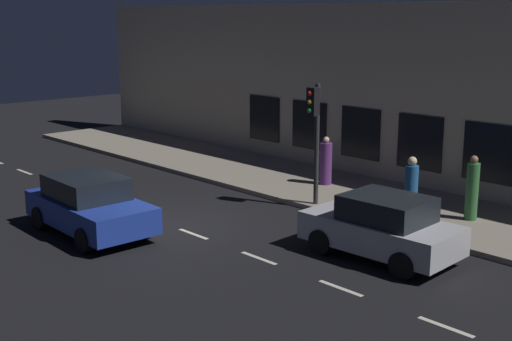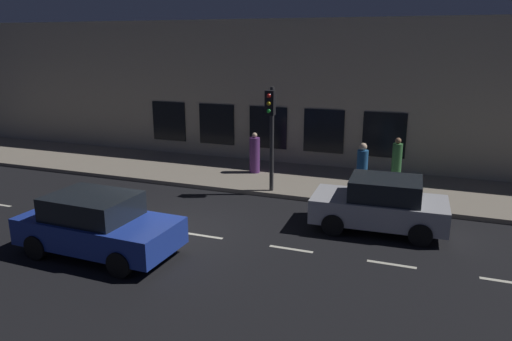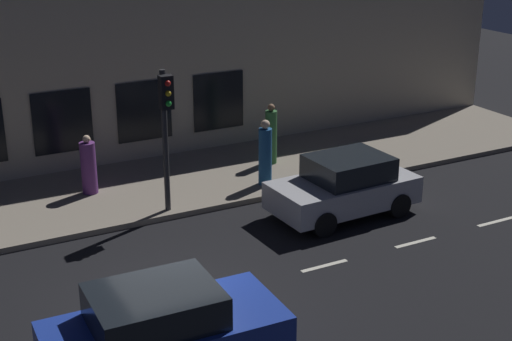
{
  "view_description": "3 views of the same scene",
  "coord_description": "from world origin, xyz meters",
  "views": [
    {
      "loc": [
        -10.89,
        -15.07,
        5.82
      ],
      "look_at": [
        1.97,
        -1.4,
        1.54
      ],
      "focal_mm": 47.76,
      "sensor_mm": 36.0,
      "label": 1
    },
    {
      "loc": [
        -11.47,
        -6.89,
        5.36
      ],
      "look_at": [
        1.43,
        -2.07,
        1.67
      ],
      "focal_mm": 33.92,
      "sensor_mm": 36.0,
      "label": 2
    },
    {
      "loc": [
        -12.64,
        4.86,
        7.82
      ],
      "look_at": [
        1.32,
        -2.55,
        2.04
      ],
      "focal_mm": 52.73,
      "sensor_mm": 36.0,
      "label": 3
    }
  ],
  "objects": [
    {
      "name": "ground_plane",
      "position": [
        0.0,
        0.0,
        0.0
      ],
      "size": [
        60.0,
        60.0,
        0.0
      ],
      "primitive_type": "plane",
      "color": "black"
    },
    {
      "name": "parked_car_0",
      "position": [
        -1.98,
        1.02,
        0.79
      ],
      "size": [
        2.09,
        4.21,
        1.58
      ],
      "rotation": [
        0.0,
        0.0,
        3.11
      ],
      "color": "#1E389E",
      "rests_on": "ground"
    },
    {
      "name": "sidewalk",
      "position": [
        6.25,
        0.0,
        0.07
      ],
      "size": [
        4.5,
        32.0,
        0.15
      ],
      "color": "gray",
      "rests_on": "ground"
    },
    {
      "name": "building_facade",
      "position": [
        8.8,
        -0.0,
        3.13
      ],
      "size": [
        0.65,
        32.0,
        6.28
      ],
      "color": "#B2A893",
      "rests_on": "ground"
    },
    {
      "name": "pedestrian_0",
      "position": [
        6.3,
        -5.71,
        1.01
      ],
      "size": [
        0.45,
        0.45,
        1.86
      ],
      "rotation": [
        0.0,
        0.0,
        1.91
      ],
      "color": "#336B38",
      "rests_on": "sidewalk"
    },
    {
      "name": "pedestrian_1",
      "position": [
        6.46,
        -0.13,
        0.9
      ],
      "size": [
        0.59,
        0.59,
        1.66
      ],
      "rotation": [
        0.0,
        0.0,
        2.29
      ],
      "color": "#5B2D70",
      "rests_on": "sidewalk"
    },
    {
      "name": "pedestrian_2",
      "position": [
        4.79,
        -4.69,
        1.03
      ],
      "size": [
        0.39,
        0.39,
        1.89
      ],
      "rotation": [
        0.0,
        0.0,
        4.76
      ],
      "color": "#1E5189",
      "rests_on": "sidewalk"
    },
    {
      "name": "parked_car_1",
      "position": [
        2.23,
        -5.62,
        0.79
      ],
      "size": [
        2.03,
        3.88,
        1.58
      ],
      "rotation": [
        0.0,
        0.0,
        0.04
      ],
      "color": "#B7B7BC",
      "rests_on": "ground"
    },
    {
      "name": "traffic_light",
      "position": [
        4.23,
        -1.57,
        2.67
      ],
      "size": [
        0.49,
        0.32,
        3.7
      ],
      "color": "#2D2D30",
      "rests_on": "sidewalk"
    },
    {
      "name": "lane_centre_line",
      "position": [
        0.0,
        -1.0,
        0.0
      ],
      "size": [
        0.12,
        27.2,
        0.01
      ],
      "color": "beige",
      "rests_on": "ground"
    }
  ]
}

